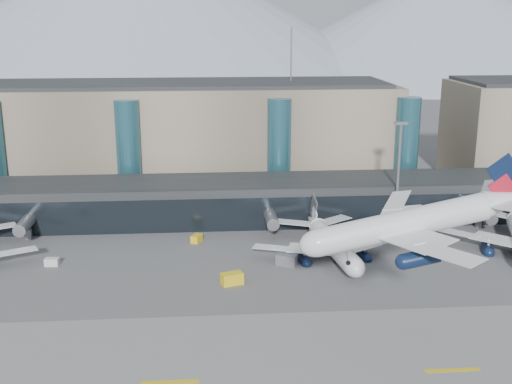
% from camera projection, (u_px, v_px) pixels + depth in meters
% --- Properties ---
extents(ground, '(900.00, 900.00, 0.00)m').
position_uv_depth(ground, '(298.00, 327.00, 104.37)').
color(ground, '#515154').
rests_on(ground, ground).
extents(runway_strip, '(400.00, 40.00, 0.04)m').
position_uv_depth(runway_strip, '(313.00, 376.00, 89.94)').
color(runway_strip, slate).
rests_on(runway_strip, ground).
extents(runway_markings, '(128.00, 1.00, 0.02)m').
position_uv_depth(runway_markings, '(313.00, 376.00, 89.93)').
color(runway_markings, gold).
rests_on(runway_markings, ground).
extents(concourse, '(170.00, 27.00, 10.00)m').
position_uv_depth(concourse, '(266.00, 200.00, 158.57)').
color(concourse, black).
rests_on(concourse, ground).
extents(terminal_main, '(130.00, 30.00, 31.00)m').
position_uv_depth(terminal_main, '(170.00, 136.00, 184.99)').
color(terminal_main, gray).
rests_on(terminal_main, ground).
extents(teal_towers, '(116.40, 19.40, 46.00)m').
position_uv_depth(teal_towers, '(205.00, 152.00, 170.73)').
color(teal_towers, '#255869').
rests_on(teal_towers, ground).
extents(mountain_ridge, '(910.00, 400.00, 110.00)m').
position_uv_depth(mountain_ridge, '(247.00, 21.00, 458.92)').
color(mountain_ridge, gray).
rests_on(mountain_ridge, ground).
extents(lightmast_mid, '(3.00, 1.20, 25.60)m').
position_uv_depth(lightmast_mid, '(398.00, 170.00, 148.95)').
color(lightmast_mid, slate).
rests_on(lightmast_mid, ground).
extents(hero_jet, '(35.45, 36.65, 11.80)m').
position_uv_depth(hero_jet, '(425.00, 214.00, 93.99)').
color(hero_jet, silver).
rests_on(hero_jet, ground).
extents(jet_parked_mid, '(34.64, 34.52, 11.23)m').
position_uv_depth(jet_parked_mid, '(329.00, 235.00, 135.23)').
color(jet_parked_mid, silver).
rests_on(jet_parked_mid, ground).
extents(veh_a, '(2.92, 1.83, 1.56)m').
position_uv_depth(veh_a, '(52.00, 262.00, 129.80)').
color(veh_a, silver).
rests_on(veh_a, ground).
extents(veh_b, '(2.83, 3.35, 1.66)m').
position_uv_depth(veh_b, '(197.00, 238.00, 143.42)').
color(veh_b, gold).
rests_on(veh_b, ground).
extents(veh_c, '(4.66, 3.79, 2.29)m').
position_uv_depth(veh_c, '(287.00, 260.00, 129.95)').
color(veh_c, '#535358').
rests_on(veh_c, ground).
extents(veh_d, '(2.83, 2.50, 1.43)m').
position_uv_depth(veh_d, '(422.00, 228.00, 151.07)').
color(veh_d, silver).
rests_on(veh_d, ground).
extents(veh_g, '(2.46, 2.70, 1.36)m').
position_uv_depth(veh_g, '(343.00, 254.00, 134.60)').
color(veh_g, silver).
rests_on(veh_g, ground).
extents(veh_h, '(4.54, 3.33, 2.25)m').
position_uv_depth(veh_h, '(232.00, 279.00, 120.65)').
color(veh_h, gold).
rests_on(veh_h, ground).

